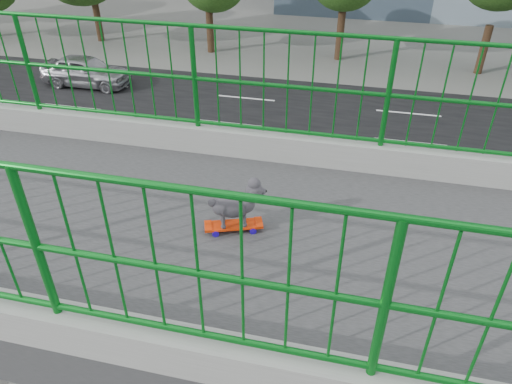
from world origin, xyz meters
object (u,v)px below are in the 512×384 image
object	(u,v)px
car_4	(86,71)
car_6	(459,231)
skateboard	(234,226)
poodle	(236,203)
car_2	(348,162)

from	to	relation	value
car_4	car_6	size ratio (longest dim) A/B	0.98
car_6	car_4	bearing A→B (deg)	-118.36
skateboard	poodle	world-z (taller)	poodle
car_2	car_6	size ratio (longest dim) A/B	1.13
car_4	car_6	distance (m)	20.21
car_4	car_6	xyz separation A→B (m)	(9.60, 17.79, -0.13)
poodle	car_2	bearing A→B (deg)	156.33
skateboard	car_2	bearing A→B (deg)	156.22
car_4	skateboard	bearing A→B (deg)	-144.31
skateboard	car_6	distance (m)	11.97
car_2	car_4	xyz separation A→B (m)	(-6.40, -14.27, 0.05)
skateboard	car_6	world-z (taller)	skateboard
car_2	car_4	distance (m)	15.64
poodle	car_2	size ratio (longest dim) A/B	0.09
poodle	car_2	xyz separation A→B (m)	(-12.35, 0.76, -6.54)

